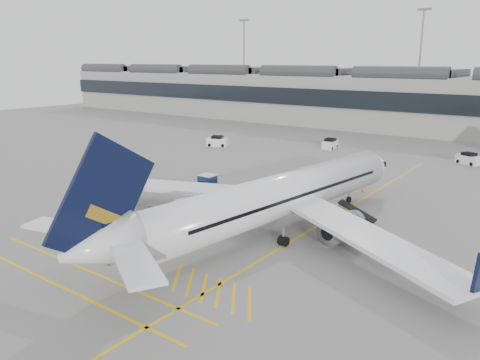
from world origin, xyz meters
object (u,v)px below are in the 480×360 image
Objects in this scene: airliner_main at (275,198)px; baggage_cart_a at (218,206)px; ramp_agent_b at (246,202)px; pushback_tug at (156,212)px; ramp_agent_a at (279,207)px; belt_loader at (345,215)px.

airliner_main is 6.75m from baggage_cart_a.
ramp_agent_b is 0.62× the size of pushback_tug.
baggage_cart_a is at bearing 156.39° from ramp_agent_a.
ramp_agent_a is (4.58, 3.35, -0.10)m from baggage_cart_a.
airliner_main reaches higher than ramp_agent_b.
ramp_agent_b is (-5.45, 3.42, -2.21)m from airliner_main.
airliner_main is 7.58m from belt_loader.
belt_loader is 2.06× the size of baggage_cart_a.
pushback_tug is at bearing -149.95° from belt_loader.
belt_loader reaches higher than ramp_agent_a.
airliner_main is 23.68× the size of ramp_agent_b.
pushback_tug is at bearing 48.80° from ramp_agent_b.
belt_loader is (3.70, 6.14, -2.47)m from airliner_main.
baggage_cart_a is 1.23× the size of ramp_agent_a.
ramp_agent_a is at bearing -160.13° from belt_loader.
pushback_tug is (-10.78, -3.42, -2.46)m from airliner_main.
pushback_tug is (-5.33, -6.84, -0.25)m from ramp_agent_b.
baggage_cart_a is 0.86× the size of pushback_tug.
ramp_agent_a is at bearing 123.92° from airliner_main.
airliner_main reaches higher than pushback_tug.
pushback_tug is (-4.35, -3.83, -0.46)m from baggage_cart_a.
ramp_agent_b is at bearing 125.48° from ramp_agent_a.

